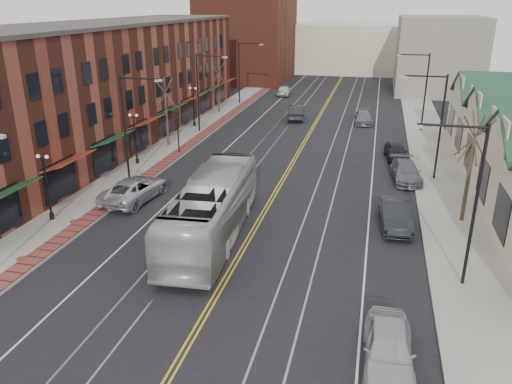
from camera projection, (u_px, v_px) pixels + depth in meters
The scene contains 31 objects.
ground at pixel (200, 324), 21.68m from camera, with size 160.00×160.00×0.00m, color black.
sidewalk_left at pixel (146, 165), 42.44m from camera, with size 4.00×120.00×0.15m, color gray.
sidewalk_right at pixel (443, 188), 37.14m from camera, with size 4.00×120.00×0.15m, color gray.
building_left at pixel (107, 85), 48.39m from camera, with size 10.00×50.00×11.00m, color maroon.
backdrop_left at pixel (248, 39), 86.19m from camera, with size 14.00×18.00×14.00m, color maroon.
backdrop_mid at pixel (347, 48), 97.16m from camera, with size 22.00×14.00×9.00m, color beige.
backdrop_right at pixel (438, 55), 75.35m from camera, with size 12.00×16.00×11.00m, color slate.
streetlight_l_1 at pixel (129, 118), 36.83m from camera, with size 3.33×0.25×8.00m.
streetlight_l_2 at pixel (202, 85), 51.34m from camera, with size 3.33×0.25×8.00m.
streetlight_l_3 at pixel (242, 66), 65.85m from camera, with size 3.33×0.25×8.00m.
streetlight_r_0 at pixel (467, 190), 22.88m from camera, with size 3.33×0.25×8.00m.
streetlight_r_1 at pixel (436, 116), 37.39m from camera, with size 3.33×0.25×8.00m.
streetlight_r_2 at pixel (422, 84), 51.90m from camera, with size 3.33×0.25×8.00m.
lamppost_l_1 at pixel (47, 189), 30.97m from camera, with size 0.84×0.28×4.27m.
lamppost_l_2 at pixel (135, 140), 41.85m from camera, with size 0.84×0.28×4.27m.
lamppost_l_3 at pixel (194, 108), 54.55m from camera, with size 0.84×0.28×4.27m.
tree_left_near at pixel (166, 110), 46.76m from camera, with size 1.78×1.37×6.48m.
tree_left_far at pixel (218, 86), 61.36m from camera, with size 1.66×1.28×6.02m.
tree_right_mid at pixel (470, 166), 30.27m from camera, with size 1.90×1.46×6.93m.
manhole_mid at pixel (22, 259), 26.82m from camera, with size 0.60×0.60×0.02m, color #592D19.
manhole_far at pixel (75, 221), 31.35m from camera, with size 0.60×0.60×0.02m, color #592D19.
traffic_signal at pixel (178, 129), 44.94m from camera, with size 0.18×0.15×3.80m.
transit_bus at pixel (212, 208), 29.01m from camera, with size 3.06×13.09×3.65m, color #B9BABC.
parked_suv at pixel (135, 189), 34.85m from camera, with size 2.71×5.87×1.63m, color silver.
parked_car_a at pixel (389, 348), 18.92m from camera, with size 1.88×4.67×1.59m, color #B7BABF.
parked_car_b at pixel (395, 215), 30.69m from camera, with size 1.71×4.91×1.62m, color black.
parked_car_c at pixel (406, 172), 38.63m from camera, with size 2.04×5.02×1.46m, color slate.
parked_car_d at pixel (396, 151), 43.88m from camera, with size 1.74×4.33×1.48m, color black.
distant_car_left at pixel (296, 112), 58.78m from camera, with size 1.75×5.02×1.66m, color #222328.
distant_car_right at pixel (363, 117), 56.93m from camera, with size 1.93×4.75×1.38m, color slate.
distant_car_far at pixel (284, 90), 73.61m from camera, with size 1.82×4.51×1.54m, color silver.
Camera 1 is at (6.67, -17.09, 13.13)m, focal length 35.00 mm.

